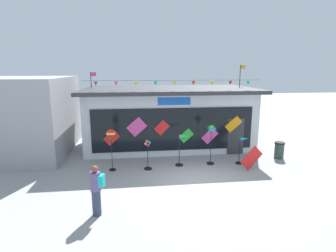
{
  "coord_description": "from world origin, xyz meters",
  "views": [
    {
      "loc": [
        -2.56,
        -10.17,
        4.62
      ],
      "look_at": [
        -0.85,
        3.2,
        1.78
      ],
      "focal_mm": 28.85,
      "sensor_mm": 36.0,
      "label": 1
    }
  ],
  "objects": [
    {
      "name": "trash_bin",
      "position": [
        5.01,
        2.64,
        0.44
      ],
      "size": [
        0.52,
        0.52,
        0.87
      ],
      "color": "#2D4238",
      "rests_on": "ground_plane"
    },
    {
      "name": "person_near_camera",
      "position": [
        -3.81,
        -1.99,
        0.89
      ],
      "size": [
        0.47,
        0.35,
        1.68
      ],
      "rotation": [
        0.0,
        0.0,
        4.52
      ],
      "color": "#333D56",
      "rests_on": "ground_plane"
    },
    {
      "name": "display_kite_on_ground",
      "position": [
        2.83,
        1.21,
        0.57
      ],
      "size": [
        1.14,
        0.2,
        1.14
      ],
      "primitive_type": "cube",
      "rotation": [
        -0.16,
        0.79,
        0.0
      ],
      "color": "red",
      "rests_on": "ground_plane"
    },
    {
      "name": "wind_spinner_right",
      "position": [
        2.7,
        2.08,
        0.81
      ],
      "size": [
        0.62,
        0.35,
        1.36
      ],
      "color": "black",
      "rests_on": "ground_plane"
    },
    {
      "name": "wind_spinner_far_left",
      "position": [
        -3.62,
        1.95,
        1.63
      ],
      "size": [
        0.38,
        0.38,
        1.97
      ],
      "color": "black",
      "rests_on": "ground_plane"
    },
    {
      "name": "wind_spinner_left",
      "position": [
        -1.97,
        1.85,
        0.74
      ],
      "size": [
        0.36,
        0.36,
        1.44
      ],
      "color": "black",
      "rests_on": "ground_plane"
    },
    {
      "name": "kite_shop_building",
      "position": [
        -0.47,
        6.1,
        1.79
      ],
      "size": [
        9.94,
        5.77,
        4.88
      ],
      "color": "silver",
      "rests_on": "ground_plane"
    },
    {
      "name": "ground_plane",
      "position": [
        0.0,
        0.0,
        0.0
      ],
      "size": [
        80.0,
        80.0,
        0.0
      ],
      "primitive_type": "plane",
      "color": "#9E9B99"
    },
    {
      "name": "wind_spinner_center_left",
      "position": [
        -0.27,
        2.18,
        0.96
      ],
      "size": [
        0.71,
        0.37,
        1.56
      ],
      "color": "black",
      "rests_on": "ground_plane"
    },
    {
      "name": "wind_spinner_center_right",
      "position": [
        1.15,
        2.21,
        1.53
      ],
      "size": [
        0.37,
        0.37,
        1.99
      ],
      "color": "black",
      "rests_on": "ground_plane"
    }
  ]
}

